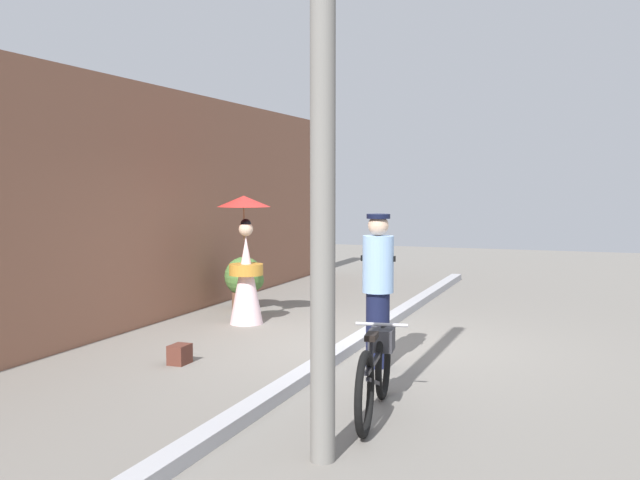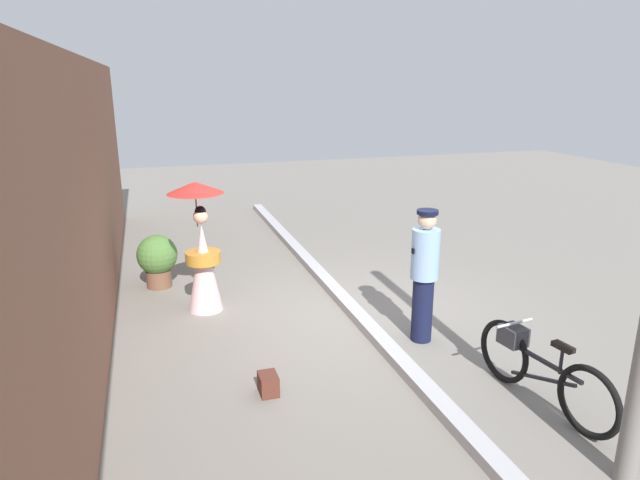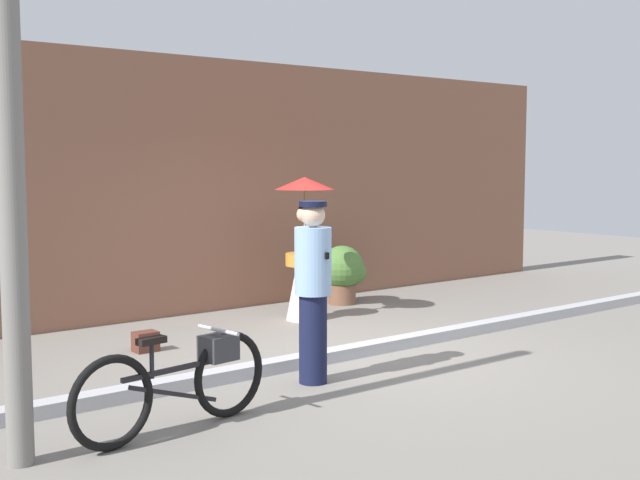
{
  "view_description": "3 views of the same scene",
  "coord_description": "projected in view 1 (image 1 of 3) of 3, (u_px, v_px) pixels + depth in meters",
  "views": [
    {
      "loc": [
        -8.57,
        -2.76,
        1.99
      ],
      "look_at": [
        0.43,
        0.63,
        1.28
      ],
      "focal_mm": 41.44,
      "sensor_mm": 36.0,
      "label": 1
    },
    {
      "loc": [
        -6.59,
        2.59,
        3.17
      ],
      "look_at": [
        0.05,
        0.51,
        1.15
      ],
      "focal_mm": 31.16,
      "sensor_mm": 36.0,
      "label": 2
    },
    {
      "loc": [
        -5.43,
        -6.42,
        2.04
      ],
      "look_at": [
        -0.28,
        0.1,
        1.25
      ],
      "focal_mm": 46.08,
      "sensor_mm": 36.0,
      "label": 3
    }
  ],
  "objects": [
    {
      "name": "ground_plane",
      "position": [
        355.0,
        347.0,
        9.11
      ],
      "size": [
        30.0,
        30.0,
        0.0
      ],
      "primitive_type": "plane",
      "color": "gray"
    },
    {
      "name": "building_wall",
      "position": [
        122.0,
        206.0,
        10.18
      ],
      "size": [
        14.0,
        0.4,
        3.43
      ],
      "primitive_type": "cube",
      "color": "brown",
      "rests_on": "ground_plane"
    },
    {
      "name": "sidewalk_curb",
      "position": [
        355.0,
        342.0,
        9.11
      ],
      "size": [
        14.0,
        0.2,
        0.12
      ],
      "primitive_type": "cube",
      "color": "#B2B2B7",
      "rests_on": "ground_plane"
    },
    {
      "name": "bicycle_near_officer",
      "position": [
        376.0,
        370.0,
        6.41
      ],
      "size": [
        1.76,
        0.48,
        0.76
      ],
      "color": "black",
      "rests_on": "ground_plane"
    },
    {
      "name": "person_officer",
      "position": [
        378.0,
        286.0,
        8.05
      ],
      "size": [
        0.34,
        0.38,
        1.68
      ],
      "color": "#141938",
      "rests_on": "ground_plane"
    },
    {
      "name": "person_with_parasol",
      "position": [
        246.0,
        261.0,
        10.6
      ],
      "size": [
        0.77,
        0.77,
        1.85
      ],
      "color": "silver",
      "rests_on": "ground_plane"
    },
    {
      "name": "potted_plant_by_door",
      "position": [
        245.0,
        280.0,
        11.91
      ],
      "size": [
        0.64,
        0.63,
        0.84
      ],
      "color": "brown",
      "rests_on": "ground_plane"
    },
    {
      "name": "backpack_on_pavement",
      "position": [
        180.0,
        354.0,
        8.23
      ],
      "size": [
        0.25,
        0.19,
        0.22
      ],
      "color": "#592D23",
      "rests_on": "ground_plane"
    },
    {
      "name": "utility_pole",
      "position": [
        323.0,
        127.0,
        5.17
      ],
      "size": [
        0.18,
        0.18,
        4.8
      ],
      "primitive_type": "cylinder",
      "color": "slate",
      "rests_on": "ground_plane"
    }
  ]
}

